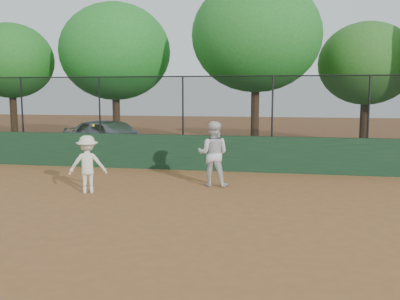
% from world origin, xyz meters
% --- Properties ---
extents(ground, '(80.00, 80.00, 0.00)m').
position_xyz_m(ground, '(0.00, 0.00, 0.00)').
color(ground, brown).
rests_on(ground, ground).
extents(back_wall, '(26.00, 0.20, 1.20)m').
position_xyz_m(back_wall, '(0.00, 6.00, 0.60)').
color(back_wall, '#1B3B22').
rests_on(back_wall, ground).
extents(grass_strip, '(36.00, 12.00, 0.01)m').
position_xyz_m(grass_strip, '(0.00, 12.00, 0.00)').
color(grass_strip, '#244816').
rests_on(grass_strip, ground).
extents(parked_car, '(5.06, 3.91, 1.61)m').
position_xyz_m(parked_car, '(-4.07, 8.35, 0.80)').
color(parked_car, '#A0A6AA').
rests_on(parked_car, ground).
extents(player_second, '(0.92, 0.72, 1.84)m').
position_xyz_m(player_second, '(0.92, 3.57, 0.92)').
color(player_second, silver).
rests_on(player_second, ground).
extents(player_main, '(1.12, 0.85, 1.85)m').
position_xyz_m(player_main, '(-2.19, 2.07, 0.76)').
color(player_main, beige).
rests_on(player_main, ground).
extents(fence_assembly, '(26.00, 0.06, 2.00)m').
position_xyz_m(fence_assembly, '(-0.03, 6.00, 2.24)').
color(fence_assembly, black).
rests_on(fence_assembly, back_wall).
extents(tree_0, '(4.26, 3.87, 6.04)m').
position_xyz_m(tree_0, '(-10.47, 11.52, 4.18)').
color(tree_0, '#412B17').
rests_on(tree_0, ground).
extents(tree_1, '(5.31, 4.83, 6.86)m').
position_xyz_m(tree_1, '(-5.11, 11.73, 4.56)').
color(tree_1, '#452E18').
rests_on(tree_1, ground).
extents(tree_2, '(5.42, 4.93, 7.33)m').
position_xyz_m(tree_2, '(1.67, 10.29, 4.98)').
color(tree_2, '#472B19').
rests_on(tree_2, ground).
extents(tree_3, '(4.25, 3.86, 5.76)m').
position_xyz_m(tree_3, '(6.45, 12.36, 3.91)').
color(tree_3, '#382212').
rests_on(tree_3, ground).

